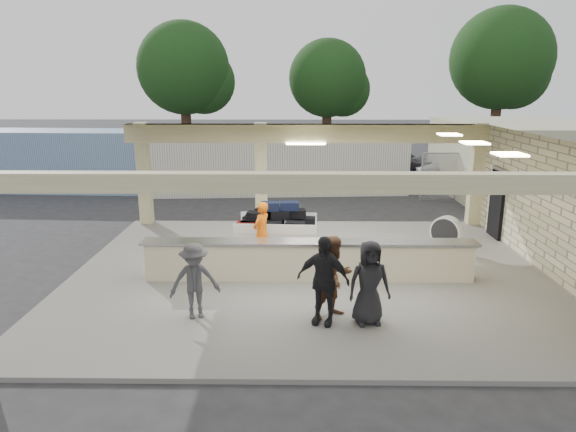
{
  "coord_description": "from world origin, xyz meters",
  "views": [
    {
      "loc": [
        -0.36,
        -12.46,
        4.79
      ],
      "look_at": [
        -0.54,
        1.0,
        1.32
      ],
      "focal_mm": 32.0,
      "sensor_mm": 36.0,
      "label": 1
    }
  ],
  "objects_px": {
    "baggage_handler": "(262,232)",
    "passenger_c": "(195,281)",
    "drum_fan": "(446,232)",
    "luggage_cart": "(276,223)",
    "passenger_d": "(369,283)",
    "container_white": "(276,165)",
    "baggage_counter": "(309,260)",
    "passenger_a": "(334,277)",
    "passenger_b": "(323,280)",
    "container_blue": "(44,160)",
    "car_dark": "(390,163)",
    "car_white_b": "(547,169)",
    "car_white_a": "(463,171)"
  },
  "relations": [
    {
      "from": "car_white_a",
      "to": "container_white",
      "type": "height_order",
      "value": "container_white"
    },
    {
      "from": "baggage_counter",
      "to": "passenger_a",
      "type": "relative_size",
      "value": 4.73
    },
    {
      "from": "container_blue",
      "to": "car_dark",
      "type": "bearing_deg",
      "value": 13.1
    },
    {
      "from": "passenger_d",
      "to": "car_white_a",
      "type": "relative_size",
      "value": 0.38
    },
    {
      "from": "passenger_b",
      "to": "passenger_c",
      "type": "distance_m",
      "value": 2.62
    },
    {
      "from": "passenger_d",
      "to": "car_white_b",
      "type": "distance_m",
      "value": 19.26
    },
    {
      "from": "baggage_handler",
      "to": "passenger_c",
      "type": "bearing_deg",
      "value": 12.86
    },
    {
      "from": "passenger_b",
      "to": "car_white_a",
      "type": "height_order",
      "value": "passenger_b"
    },
    {
      "from": "luggage_cart",
      "to": "passenger_b",
      "type": "distance_m",
      "value": 5.11
    },
    {
      "from": "baggage_handler",
      "to": "baggage_counter",
      "type": "bearing_deg",
      "value": 76.78
    },
    {
      "from": "passenger_a",
      "to": "container_blue",
      "type": "relative_size",
      "value": 0.16
    },
    {
      "from": "luggage_cart",
      "to": "passenger_c",
      "type": "distance_m",
      "value": 4.98
    },
    {
      "from": "luggage_cart",
      "to": "passenger_a",
      "type": "bearing_deg",
      "value": -70.53
    },
    {
      "from": "passenger_a",
      "to": "car_white_a",
      "type": "xyz_separation_m",
      "value": [
        7.43,
        15.13,
        -0.31
      ]
    },
    {
      "from": "luggage_cart",
      "to": "passenger_d",
      "type": "relative_size",
      "value": 1.4
    },
    {
      "from": "car_white_a",
      "to": "car_white_b",
      "type": "xyz_separation_m",
      "value": [
        4.28,
        0.37,
        0.07
      ]
    },
    {
      "from": "baggage_handler",
      "to": "luggage_cart",
      "type": "bearing_deg",
      "value": -162.77
    },
    {
      "from": "baggage_counter",
      "to": "car_white_b",
      "type": "height_order",
      "value": "car_white_b"
    },
    {
      "from": "car_white_b",
      "to": "luggage_cart",
      "type": "bearing_deg",
      "value": 158.66
    },
    {
      "from": "luggage_cart",
      "to": "baggage_handler",
      "type": "height_order",
      "value": "baggage_handler"
    },
    {
      "from": "passenger_c",
      "to": "luggage_cart",
      "type": "bearing_deg",
      "value": 54.98
    },
    {
      "from": "baggage_counter",
      "to": "car_white_b",
      "type": "xyz_separation_m",
      "value": [
        12.17,
        13.38,
        0.14
      ]
    },
    {
      "from": "baggage_counter",
      "to": "passenger_d",
      "type": "bearing_deg",
      "value": -64.85
    },
    {
      "from": "passenger_d",
      "to": "container_white",
      "type": "relative_size",
      "value": 0.15
    },
    {
      "from": "baggage_handler",
      "to": "passenger_d",
      "type": "bearing_deg",
      "value": 64.58
    },
    {
      "from": "passenger_b",
      "to": "car_white_a",
      "type": "bearing_deg",
      "value": 81.88
    },
    {
      "from": "passenger_a",
      "to": "passenger_d",
      "type": "height_order",
      "value": "passenger_a"
    },
    {
      "from": "baggage_handler",
      "to": "passenger_c",
      "type": "distance_m",
      "value": 3.61
    },
    {
      "from": "drum_fan",
      "to": "passenger_c",
      "type": "height_order",
      "value": "passenger_c"
    },
    {
      "from": "passenger_b",
      "to": "container_blue",
      "type": "xyz_separation_m",
      "value": [
        -12.2,
        13.95,
        0.36
      ]
    },
    {
      "from": "passenger_a",
      "to": "car_white_b",
      "type": "relative_size",
      "value": 0.38
    },
    {
      "from": "baggage_counter",
      "to": "passenger_d",
      "type": "height_order",
      "value": "passenger_d"
    },
    {
      "from": "car_white_a",
      "to": "container_white",
      "type": "bearing_deg",
      "value": 105.83
    },
    {
      "from": "container_white",
      "to": "passenger_c",
      "type": "bearing_deg",
      "value": -98.82
    },
    {
      "from": "drum_fan",
      "to": "luggage_cart",
      "type": "bearing_deg",
      "value": -143.79
    },
    {
      "from": "drum_fan",
      "to": "car_white_a",
      "type": "bearing_deg",
      "value": 108.54
    },
    {
      "from": "passenger_c",
      "to": "car_white_b",
      "type": "height_order",
      "value": "passenger_c"
    },
    {
      "from": "passenger_d",
      "to": "car_white_b",
      "type": "height_order",
      "value": "passenger_d"
    },
    {
      "from": "car_white_a",
      "to": "passenger_b",
      "type": "bearing_deg",
      "value": 156.89
    },
    {
      "from": "luggage_cart",
      "to": "car_white_a",
      "type": "xyz_separation_m",
      "value": [
        8.8,
        10.45,
        -0.19
      ]
    },
    {
      "from": "container_blue",
      "to": "car_white_b",
      "type": "bearing_deg",
      "value": 7.26
    },
    {
      "from": "passenger_d",
      "to": "car_white_a",
      "type": "distance_m",
      "value": 16.83
    },
    {
      "from": "luggage_cart",
      "to": "container_blue",
      "type": "distance_m",
      "value": 14.27
    },
    {
      "from": "passenger_c",
      "to": "container_white",
      "type": "distance_m",
      "value": 13.25
    },
    {
      "from": "baggage_handler",
      "to": "passenger_b",
      "type": "distance_m",
      "value": 3.93
    },
    {
      "from": "baggage_counter",
      "to": "car_dark",
      "type": "distance_m",
      "value": 15.23
    },
    {
      "from": "container_blue",
      "to": "passenger_b",
      "type": "bearing_deg",
      "value": -45.95
    },
    {
      "from": "drum_fan",
      "to": "car_dark",
      "type": "distance_m",
      "value": 12.16
    },
    {
      "from": "passenger_a",
      "to": "car_white_a",
      "type": "bearing_deg",
      "value": 31.17
    },
    {
      "from": "passenger_d",
      "to": "container_white",
      "type": "distance_m",
      "value": 13.61
    }
  ]
}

